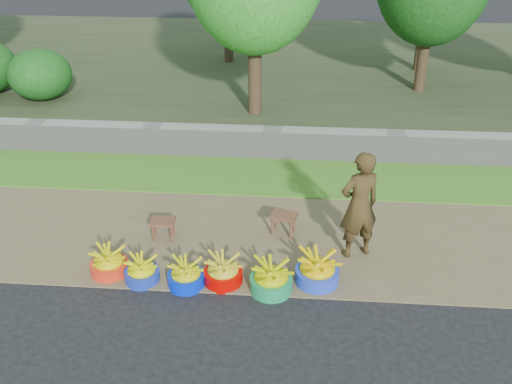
# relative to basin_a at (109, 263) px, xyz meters

# --- Properties ---
(ground_plane) EXTENTS (120.00, 120.00, 0.00)m
(ground_plane) POSITION_rel_basin_a_xyz_m (1.90, -0.31, -0.16)
(ground_plane) COLOR black
(ground_plane) RESTS_ON ground
(dirt_shoulder) EXTENTS (80.00, 2.50, 0.02)m
(dirt_shoulder) POSITION_rel_basin_a_xyz_m (1.90, 0.94, -0.15)
(dirt_shoulder) COLOR brown
(dirt_shoulder) RESTS_ON ground
(grass_verge) EXTENTS (80.00, 1.50, 0.04)m
(grass_verge) POSITION_rel_basin_a_xyz_m (1.90, 2.94, -0.14)
(grass_verge) COLOR #437921
(grass_verge) RESTS_ON ground
(retaining_wall) EXTENTS (80.00, 0.35, 0.55)m
(retaining_wall) POSITION_rel_basin_a_xyz_m (1.90, 3.79, 0.11)
(retaining_wall) COLOR gray
(retaining_wall) RESTS_ON ground
(earth_bank) EXTENTS (80.00, 10.00, 0.50)m
(earth_bank) POSITION_rel_basin_a_xyz_m (1.90, 8.69, 0.09)
(earth_bank) COLOR #313B21
(earth_bank) RESTS_ON ground
(basin_a) EXTENTS (0.48, 0.48, 0.36)m
(basin_a) POSITION_rel_basin_a_xyz_m (0.00, 0.00, 0.00)
(basin_a) COLOR red
(basin_a) RESTS_ON ground
(basin_b) EXTENTS (0.44, 0.44, 0.33)m
(basin_b) POSITION_rel_basin_a_xyz_m (0.46, -0.12, -0.01)
(basin_b) COLOR #182DA7
(basin_b) RESTS_ON ground
(basin_c) EXTENTS (0.47, 0.47, 0.35)m
(basin_c) POSITION_rel_basin_a_xyz_m (1.04, -0.17, -0.01)
(basin_c) COLOR #0123D7
(basin_c) RESTS_ON ground
(basin_d) EXTENTS (0.49, 0.49, 0.37)m
(basin_d) POSITION_rel_basin_a_xyz_m (1.49, -0.07, 0.00)
(basin_d) COLOR #B50300
(basin_d) RESTS_ON ground
(basin_e) EXTENTS (0.53, 0.53, 0.39)m
(basin_e) POSITION_rel_basin_a_xyz_m (2.10, -0.19, 0.01)
(basin_e) COLOR #17814A
(basin_e) RESTS_ON ground
(basin_f) EXTENTS (0.56, 0.56, 0.41)m
(basin_f) POSITION_rel_basin_a_xyz_m (2.67, 0.02, 0.02)
(basin_f) COLOR blue
(basin_f) RESTS_ON ground
(stool_left) EXTENTS (0.35, 0.28, 0.30)m
(stool_left) POSITION_rel_basin_a_xyz_m (0.52, 0.86, 0.09)
(stool_left) COLOR brown
(stool_left) RESTS_ON dirt_shoulder
(stool_right) EXTENTS (0.42, 0.35, 0.32)m
(stool_right) POSITION_rel_basin_a_xyz_m (2.21, 1.12, 0.11)
(stool_right) COLOR brown
(stool_right) RESTS_ON dirt_shoulder
(vendor_woman) EXTENTS (0.65, 0.55, 1.51)m
(vendor_woman) POSITION_rel_basin_a_xyz_m (3.19, 0.68, 0.61)
(vendor_woman) COLOR black
(vendor_woman) RESTS_ON dirt_shoulder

